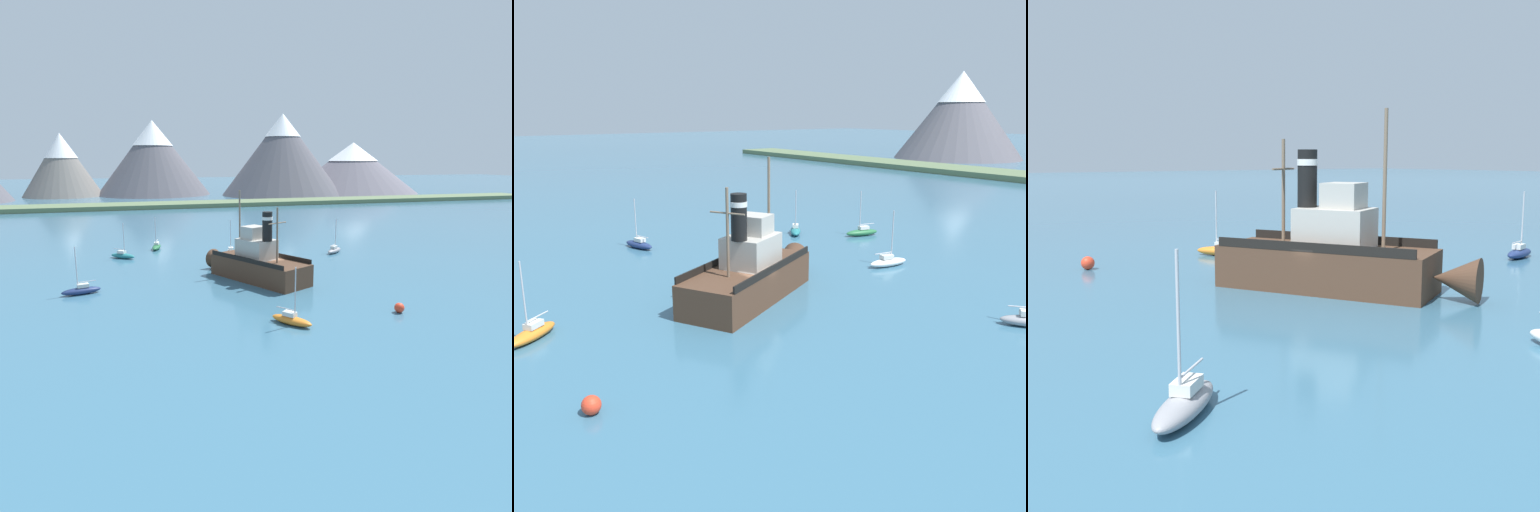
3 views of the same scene
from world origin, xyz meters
The scene contains 6 objects.
ground_plane centered at (0.00, 0.00, 0.00)m, with size 600.00×600.00×0.00m, color #38667F.
old_tugboat centered at (-1.54, 0.65, 1.83)m, with size 9.57×14.36×9.90m.
sailboat_grey centered at (13.59, 11.55, 0.43)m, with size 3.60×3.31×4.90m.
sailboat_navy centered at (-20.13, -0.20, 0.43)m, with size 3.95×2.00×4.90m.
sailboat_orange centered at (-2.87, -14.27, 0.43)m, with size 3.14×3.71×4.90m.
mooring_buoy centered at (7.37, -14.18, 0.44)m, with size 0.89×0.89×0.89m, color red.
Camera 3 is at (21.62, 27.34, 7.35)m, focal length 45.00 mm.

